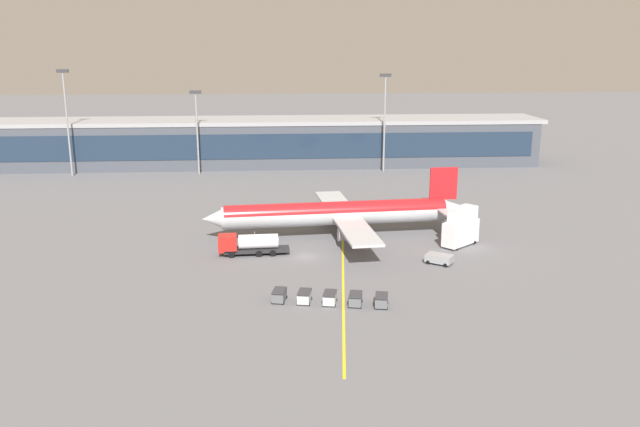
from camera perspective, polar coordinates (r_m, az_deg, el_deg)
The scene contains 15 objects.
ground_plane at distance 99.42m, azimuth -1.28°, elevation -3.81°, with size 700.00×700.00×0.00m, color slate.
apron_lead_in_line at distance 101.75m, azimuth 2.00°, elevation -3.38°, with size 0.30×80.00×0.01m, color yellow.
terminal_building at distance 176.15m, azimuth -6.62°, elevation 6.21°, with size 158.28×17.71×12.39m.
main_airliner at distance 109.11m, azimuth 1.57°, elevation 0.03°, with size 44.98×35.91×11.23m.
fuel_tanker at distance 100.45m, azimuth -6.23°, elevation -2.65°, with size 10.91×3.07×3.25m.
catering_lift at distance 106.52m, azimuth 12.23°, elevation -1.17°, with size 6.83×6.26×6.30m.
pushback_tug at distance 97.64m, azimuth 10.43°, elevation -3.87°, with size 4.43×4.06×1.40m.
baggage_cart_0 at distance 82.60m, azimuth -3.58°, elevation -7.14°, with size 2.08×2.91×1.48m.
baggage_cart_1 at distance 82.08m, azimuth -1.37°, elevation -7.26°, with size 2.08×2.91×1.48m.
baggage_cart_2 at distance 81.67m, azimuth 0.87°, elevation -7.37°, with size 2.08×2.91×1.48m.
baggage_cart_3 at distance 81.39m, azimuth 3.12°, elevation -7.47°, with size 2.08×2.91×1.48m.
baggage_cart_4 at distance 81.23m, azimuth 5.39°, elevation -7.56°, with size 2.08×2.91×1.48m.
apron_light_mast_0 at distance 164.41m, azimuth -10.70°, elevation 7.60°, with size 2.80×0.50×20.63m.
apron_light_mast_1 at distance 165.46m, azimuth 5.67°, elevation 8.52°, with size 2.80×0.50×24.52m.
apron_light_mast_2 at distance 170.49m, azimuth -21.26°, elevation 8.01°, with size 2.80×0.50×25.74m.
Camera 1 is at (-4.50, -94.32, 31.13)m, focal length 36.63 mm.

